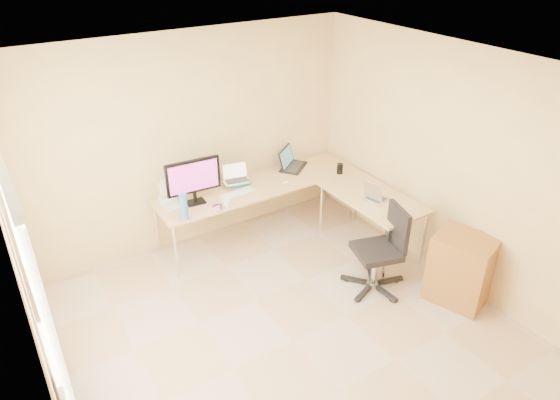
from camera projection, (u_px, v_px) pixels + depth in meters
floor at (293, 341)px, 4.97m from camera, size 4.50×4.50×0.00m
ceiling at (297, 77)px, 3.72m from camera, size 4.50×4.50×0.00m
wall_back at (189, 143)px, 6.01m from camera, size 4.50×0.00×4.50m
wall_left at (31, 318)px, 3.35m from camera, size 0.00×4.50×4.50m
wall_right at (461, 171)px, 5.33m from camera, size 0.00×4.50×4.50m
desk_main at (260, 209)px, 6.50m from camera, size 2.65×0.70×0.73m
desk_return at (370, 222)px, 6.22m from camera, size 0.70×1.30×0.73m
monitor at (194, 182)px, 5.77m from camera, size 0.65×0.25×0.55m
book_stack at (236, 180)px, 6.35m from camera, size 0.25×0.33×0.05m
laptop_center at (236, 174)px, 6.21m from camera, size 0.38×0.31×0.22m
laptop_black at (293, 158)px, 6.68m from camera, size 0.53×0.51×0.27m
keyboard at (237, 193)px, 6.09m from camera, size 0.45×0.17×0.02m
mouse at (286, 182)px, 6.32m from camera, size 0.11×0.09×0.03m
mug at (227, 203)px, 5.79m from camera, size 0.14×0.14×0.10m
cd_stack at (218, 208)px, 5.76m from camera, size 0.17×0.17×0.03m
water_bottle at (184, 207)px, 5.50m from camera, size 0.10×0.10×0.31m
papers at (171, 204)px, 5.88m from camera, size 0.27×0.35×0.01m
white_box at (168, 198)px, 5.93m from camera, size 0.19×0.14×0.07m
desk_fan at (167, 190)px, 5.88m from camera, size 0.26×0.26×0.28m
black_cup at (340, 169)px, 6.56m from camera, size 0.08×0.08×0.13m
laptop_return at (377, 192)px, 5.92m from camera, size 0.35×0.31×0.20m
office_chair at (376, 249)px, 5.47m from camera, size 0.74×0.74×0.99m
cabinet at (460, 271)px, 5.36m from camera, size 0.64×0.71×0.82m
radiator at (59, 376)px, 4.14m from camera, size 0.09×0.80×0.55m
window at (21, 255)px, 3.55m from camera, size 0.10×1.80×1.40m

